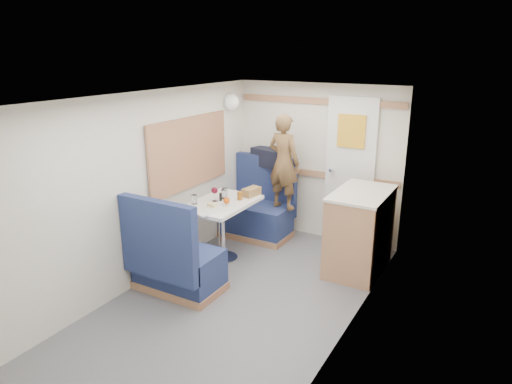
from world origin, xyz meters
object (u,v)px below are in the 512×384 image
Objects in this scene: beer_glass at (240,196)px; pepper_grinder at (221,197)px; wine_glass at (214,191)px; person at (284,162)px; bench_near at (175,265)px; galley_counter at (359,231)px; cheese_block at (212,205)px; orange_fruit at (226,201)px; bench_far at (258,214)px; dinette_table at (222,214)px; duffel_bag at (269,158)px; tumbler_right at (224,194)px; tray at (208,211)px; dome_light at (231,102)px; bread_loaf at (251,192)px; tumbler_mid at (225,193)px; tumbler_left at (194,199)px.

pepper_grinder is at bearing -142.33° from beer_glass.
person is at bearing 63.48° from wine_glass.
bench_near reaches higher than beer_glass.
cheese_block is at bearing -151.75° from galley_counter.
orange_fruit is 0.22m from wine_glass.
bench_far is 10.59× the size of beer_glass.
galley_counter reaches higher than dinette_table.
person is at bearing 75.42° from orange_fruit.
pepper_grinder reaches higher than cheese_block.
duffel_bag is 5.40× the size of pepper_grinder.
tumbler_right reaches higher than beer_glass.
tray is at bearing -72.67° from duffel_bag.
bread_loaf is (0.57, -0.48, -0.98)m from dome_light.
wine_glass is 0.19m from tumbler_mid.
galley_counter is 8.72× the size of tumbler_left.
beer_glass is (0.37, 0.38, -0.00)m from tumbler_left.
dome_light is 0.22× the size of galley_counter.
dinette_table is at bearing -69.05° from tumbler_right.
tumbler_right is at bearing -74.71° from tumbler_mid.
tray is at bearing 83.99° from bench_near.
bench_near reaches higher than wine_glass.
wine_glass reaches higher than tumbler_mid.
cheese_block is 1.03× the size of beer_glass.
tumbler_mid reaches higher than cheese_block.
galley_counter is 8.99× the size of cheese_block.
dinette_table is 0.88× the size of bench_far.
bench_far and bench_near have the same top height.
tumbler_right is at bearing -132.09° from bread_loaf.
person is at bearing 69.94° from bread_loaf.
bench_far is 10.37× the size of tumbler_right.
bench_near is 0.93m from orange_fruit.
tray is (0.45, -1.19, -1.02)m from dome_light.
tumbler_mid reaches higher than tumbler_right.
pepper_grinder is (-0.03, -0.83, 0.47)m from bench_far.
tray is 0.12m from cheese_block.
tumbler_left reaches higher than tumbler_right.
galley_counter is 0.77× the size of person.
tumbler_left is at bearing -137.18° from dinette_table.
duffel_bag is at bearing 85.76° from tumbler_right.
bench_near is 6.25× the size of wine_glass.
tumbler_mid is (-0.42, -0.70, -0.27)m from person.
wine_glass is 1.59× the size of tumbler_left.
pepper_grinder is at bearing -66.18° from dome_light.
cheese_block is (0.03, -0.22, 0.19)m from dinette_table.
pepper_grinder is 0.39× the size of bread_loaf.
wine_glass is at bearing 52.84° from tumbler_left.
tray is 0.52m from tumbler_mid.
pepper_grinder is at bearing 51.32° from tumbler_left.
orange_fruit is 0.24m from beer_glass.
beer_glass is 1.09× the size of pepper_grinder.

